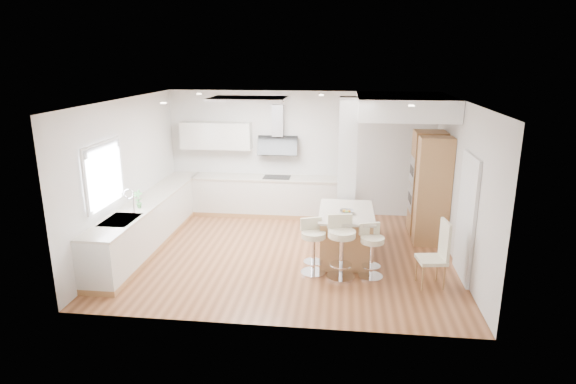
# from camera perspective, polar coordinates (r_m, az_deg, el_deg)

# --- Properties ---
(ground) EXTENTS (6.00, 6.00, 0.00)m
(ground) POSITION_cam_1_polar(r_m,az_deg,el_deg) (8.99, -0.05, -7.30)
(ground) COLOR #965B37
(ground) RESTS_ON ground
(ceiling) EXTENTS (6.00, 5.00, 0.02)m
(ceiling) POSITION_cam_1_polar(r_m,az_deg,el_deg) (8.99, -0.05, -7.30)
(ceiling) COLOR white
(ceiling) RESTS_ON ground
(wall_back) EXTENTS (6.00, 0.04, 2.80)m
(wall_back) POSITION_cam_1_polar(r_m,az_deg,el_deg) (10.97, 1.48, 4.59)
(wall_back) COLOR beige
(wall_back) RESTS_ON ground
(wall_left) EXTENTS (0.04, 5.00, 2.80)m
(wall_left) POSITION_cam_1_polar(r_m,az_deg,el_deg) (9.37, -18.61, 1.83)
(wall_left) COLOR beige
(wall_left) RESTS_ON ground
(wall_right) EXTENTS (0.04, 5.00, 2.80)m
(wall_right) POSITION_cam_1_polar(r_m,az_deg,el_deg) (8.73, 19.91, 0.73)
(wall_right) COLOR beige
(wall_right) RESTS_ON ground
(skylight) EXTENTS (4.10, 2.10, 0.06)m
(skylight) POSITION_cam_1_polar(r_m,az_deg,el_deg) (9.02, -4.69, 10.93)
(skylight) COLOR silver
(skylight) RESTS_ON ground
(window_left) EXTENTS (0.06, 1.28, 1.07)m
(window_left) POSITION_cam_1_polar(r_m,az_deg,el_deg) (8.50, -21.02, 2.28)
(window_left) COLOR silver
(window_left) RESTS_ON ground
(doorway_right) EXTENTS (0.05, 1.00, 2.10)m
(doorway_right) POSITION_cam_1_polar(r_m,az_deg,el_deg) (8.27, 20.38, -3.01)
(doorway_right) COLOR #403932
(doorway_right) RESTS_ON ground
(counter_left) EXTENTS (0.63, 4.50, 1.35)m
(counter_left) POSITION_cam_1_polar(r_m,az_deg,el_deg) (9.71, -15.95, -3.27)
(counter_left) COLOR #AF7D4B
(counter_left) RESTS_ON ground
(counter_back) EXTENTS (3.62, 0.63, 2.50)m
(counter_back) POSITION_cam_1_polar(r_m,az_deg,el_deg) (10.98, -3.44, 0.80)
(counter_back) COLOR #AF7D4B
(counter_back) RESTS_ON ground
(pillar) EXTENTS (0.35, 0.35, 2.80)m
(pillar) POSITION_cam_1_polar(r_m,az_deg,el_deg) (9.41, 6.99, 2.61)
(pillar) COLOR silver
(pillar) RESTS_ON ground
(soffit) EXTENTS (1.78, 2.20, 0.40)m
(soffit) POSITION_cam_1_polar(r_m,az_deg,el_deg) (9.73, 13.52, 9.89)
(soffit) COLOR white
(soffit) RESTS_ON ground
(oven_column) EXTENTS (0.63, 1.21, 2.10)m
(oven_column) POSITION_cam_1_polar(r_m,az_deg,el_deg) (9.91, 16.37, 0.66)
(oven_column) COLOR #AF7D4B
(oven_column) RESTS_ON ground
(peninsula) EXTENTS (0.97, 1.45, 0.95)m
(peninsula) POSITION_cam_1_polar(r_m,az_deg,el_deg) (8.75, 6.86, -4.96)
(peninsula) COLOR #AF7D4B
(peninsula) RESTS_ON ground
(bar_stool_a) EXTENTS (0.54, 0.54, 0.94)m
(bar_stool_a) POSITION_cam_1_polar(r_m,az_deg,el_deg) (8.04, 3.00, -6.12)
(bar_stool_a) COLOR silver
(bar_stool_a) RESTS_ON ground
(bar_stool_b) EXTENTS (0.56, 0.56, 1.05)m
(bar_stool_b) POSITION_cam_1_polar(r_m,az_deg,el_deg) (7.91, 6.33, -6.13)
(bar_stool_b) COLOR silver
(bar_stool_b) RESTS_ON ground
(bar_stool_c) EXTENTS (0.51, 0.51, 0.90)m
(bar_stool_c) POSITION_cam_1_polar(r_m,az_deg,el_deg) (8.02, 9.87, -6.59)
(bar_stool_c) COLOR silver
(bar_stool_c) RESTS_ON ground
(dining_chair) EXTENTS (0.48, 0.48, 1.08)m
(dining_chair) POSITION_cam_1_polar(r_m,az_deg,el_deg) (7.94, 17.35, -6.75)
(dining_chair) COLOR beige
(dining_chair) RESTS_ON ground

